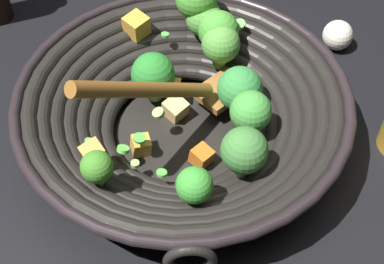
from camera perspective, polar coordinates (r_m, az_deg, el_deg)
name	(u,v)px	position (r m, az deg, el deg)	size (l,w,h in m)	color
ground_plane	(184,135)	(0.74, -0.89, -0.32)	(4.00, 4.00, 0.00)	black
wok	(185,106)	(0.70, -0.75, 2.76)	(0.42, 0.43, 0.20)	black
garlic_bulb	(338,35)	(0.87, 14.91, 9.71)	(0.05, 0.05, 0.05)	silver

